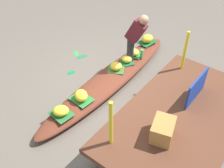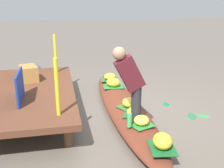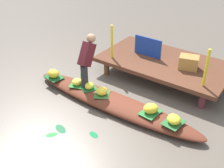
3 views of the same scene
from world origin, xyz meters
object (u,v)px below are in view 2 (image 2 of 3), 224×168
at_px(moored_boat, 19,77).
at_px(banana_bunch_5, 163,141).
at_px(produce_crate, 28,73).
at_px(vendor_person, 130,79).
at_px(banana_bunch_0, 129,103).
at_px(water_bottle, 129,120).
at_px(vendor_boat, 124,108).
at_px(banana_bunch_3, 113,82).
at_px(market_banner, 20,87).
at_px(banana_bunch_1, 142,120).
at_px(banana_bunch_2, 134,112).
at_px(banana_bunch_4, 110,77).

height_order(moored_boat, banana_bunch_5, banana_bunch_5).
bearing_deg(produce_crate, moored_boat, 14.67).
height_order(moored_boat, vendor_person, vendor_person).
xyz_separation_m(banana_bunch_0, banana_bunch_5, (-1.41, -0.07, 0.01)).
xyz_separation_m(banana_bunch_0, water_bottle, (-0.74, 0.20, 0.02)).
bearing_deg(vendor_boat, produce_crate, 61.38).
distance_m(banana_bunch_3, market_banner, 2.14).
distance_m(banana_bunch_1, produce_crate, 2.66).
bearing_deg(banana_bunch_0, banana_bunch_2, 176.04).
relative_size(moored_boat, banana_bunch_2, 10.45).
bearing_deg(banana_bunch_5, market_banner, 51.95).
bearing_deg(market_banner, water_bottle, -115.85).
xyz_separation_m(vendor_boat, banana_bunch_4, (1.45, -0.01, 0.20)).
distance_m(vendor_person, produce_crate, 2.41).
bearing_deg(produce_crate, vendor_person, -135.82).
bearing_deg(banana_bunch_0, vendor_person, 164.80).
bearing_deg(produce_crate, banana_bunch_1, -136.87).
xyz_separation_m(banana_bunch_1, produce_crate, (1.93, 1.81, 0.32)).
height_order(banana_bunch_1, banana_bunch_4, banana_bunch_4).
bearing_deg(banana_bunch_2, banana_bunch_1, -175.10).
xyz_separation_m(banana_bunch_5, water_bottle, (0.68, 0.27, 0.01)).
bearing_deg(vendor_person, vendor_boat, -8.41).
xyz_separation_m(moored_boat, produce_crate, (-1.63, -0.43, 0.53)).
height_order(vendor_boat, vendor_person, vendor_person).
xyz_separation_m(banana_bunch_0, banana_bunch_1, (-0.72, -0.00, -0.01)).
relative_size(vendor_boat, banana_bunch_2, 18.62).
xyz_separation_m(banana_bunch_1, vendor_person, (0.21, 0.14, 0.61)).
relative_size(vendor_boat, banana_bunch_3, 14.05).
relative_size(vendor_boat, banana_bunch_5, 13.59).
relative_size(banana_bunch_1, banana_bunch_3, 0.79).
height_order(banana_bunch_2, water_bottle, water_bottle).
xyz_separation_m(market_banner, produce_crate, (1.13, -0.04, -0.09)).
distance_m(banana_bunch_0, banana_bunch_5, 1.41).
bearing_deg(market_banner, banana_bunch_2, -103.60).
bearing_deg(vendor_boat, market_banner, 94.94).
distance_m(banana_bunch_1, market_banner, 2.05).
relative_size(banana_bunch_2, produce_crate, 0.52).
distance_m(banana_bunch_4, vendor_person, 2.28).
bearing_deg(banana_bunch_0, banana_bunch_3, 2.11).
height_order(banana_bunch_4, market_banner, market_banner).
bearing_deg(vendor_person, market_banner, 70.91).
relative_size(moored_boat, market_banner, 3.17).
height_order(moored_boat, banana_bunch_4, banana_bunch_4).
xyz_separation_m(vendor_boat, vendor_person, (-0.75, 0.11, 0.80)).
bearing_deg(banana_bunch_5, banana_bunch_0, 2.85).
bearing_deg(banana_bunch_5, banana_bunch_1, 5.52).
height_order(moored_boat, banana_bunch_0, banana_bunch_0).
bearing_deg(banana_bunch_3, banana_bunch_5, -177.49).
distance_m(banana_bunch_3, produce_crate, 1.79).
bearing_deg(water_bottle, vendor_person, -14.29).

